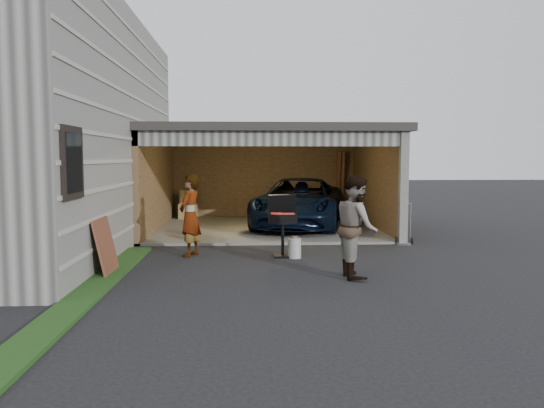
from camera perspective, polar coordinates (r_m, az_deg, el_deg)
The scene contains 10 objects.
ground at distance 9.17m, azimuth -3.67°, elevation -8.08°, with size 80.00×80.00×0.00m, color black.
groundcover_strip at distance 8.53m, azimuth -19.28°, elevation -9.14°, with size 0.50×8.00×0.06m, color #193814.
garage at distance 15.73m, azimuth -0.52°, elevation 4.26°, with size 6.80×6.30×2.90m.
minivan at distance 15.57m, azimuth 3.00°, elevation -0.04°, with size 2.35×5.09×1.41m, color black.
woman at distance 11.26m, azimuth -8.80°, elevation -1.23°, with size 0.63×0.41×1.73m, color #ADC4D9.
man at distance 9.29m, azimuth 9.07°, elevation -2.39°, with size 0.86×0.67×1.78m, color #48301C.
bbq_grill at distance 11.06m, azimuth 1.15°, elevation -1.77°, with size 0.58×0.51×1.29m.
propane_tank at distance 11.01m, azimuth 2.44°, elevation -4.77°, with size 0.27×0.27×0.41m, color #B2B2AE.
plywood_panel at distance 9.84m, azimuth -17.44°, elevation -4.41°, with size 0.04×0.91×1.02m, color brown.
hand_truck at distance 13.09m, azimuth 14.03°, elevation -3.41°, with size 0.44×0.38×1.00m.
Camera 1 is at (0.16, -8.93, 2.07)m, focal length 35.00 mm.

